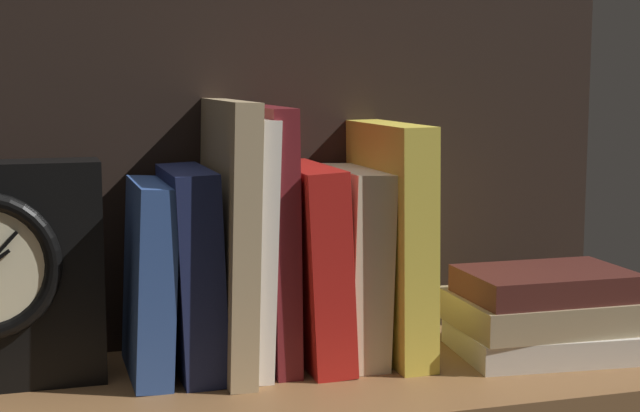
% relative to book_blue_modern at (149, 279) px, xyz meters
% --- Properties ---
extents(ground_plane, '(0.79, 0.27, 0.03)m').
position_rel_book_blue_modern_xyz_m(ground_plane, '(0.12, -0.04, -0.10)').
color(ground_plane, brown).
extents(back_panel, '(0.79, 0.01, 0.41)m').
position_rel_book_blue_modern_xyz_m(back_panel, '(0.12, 0.09, 0.12)').
color(back_panel, black).
rests_on(back_panel, ground_plane).
extents(book_blue_modern, '(0.04, 0.13, 0.18)m').
position_rel_book_blue_modern_xyz_m(book_blue_modern, '(0.00, 0.00, 0.00)').
color(book_blue_modern, '#2D4C8E').
rests_on(book_blue_modern, ground_plane).
extents(book_navy_bierce, '(0.05, 0.14, 0.19)m').
position_rel_book_blue_modern_xyz_m(book_navy_bierce, '(0.04, 0.00, 0.01)').
color(book_navy_bierce, '#192147').
rests_on(book_navy_bierce, ground_plane).
extents(book_tan_shortstories, '(0.03, 0.17, 0.26)m').
position_rel_book_blue_modern_xyz_m(book_tan_shortstories, '(0.08, 0.00, 0.04)').
color(book_tan_shortstories, tan).
rests_on(book_tan_shortstories, ground_plane).
extents(book_white_catcher, '(0.03, 0.14, 0.24)m').
position_rel_book_blue_modern_xyz_m(book_white_catcher, '(0.10, 0.00, 0.03)').
color(book_white_catcher, silver).
rests_on(book_white_catcher, ground_plane).
extents(book_maroon_dawkins, '(0.03, 0.13, 0.25)m').
position_rel_book_blue_modern_xyz_m(book_maroon_dawkins, '(0.12, 0.00, 0.03)').
color(book_maroon_dawkins, maroon).
rests_on(book_maroon_dawkins, ground_plane).
extents(book_red_requiem, '(0.05, 0.15, 0.19)m').
position_rel_book_blue_modern_xyz_m(book_red_requiem, '(0.16, 0.00, 0.01)').
color(book_red_requiem, red).
rests_on(book_red_requiem, ground_plane).
extents(book_cream_twain, '(0.04, 0.14, 0.19)m').
position_rel_book_blue_modern_xyz_m(book_cream_twain, '(0.20, 0.00, 0.00)').
color(book_cream_twain, beige).
rests_on(book_cream_twain, ground_plane).
extents(book_yellow_seinlanguage, '(0.04, 0.17, 0.23)m').
position_rel_book_blue_modern_xyz_m(book_yellow_seinlanguage, '(0.24, 0.00, 0.03)').
color(book_yellow_seinlanguage, gold).
rests_on(book_yellow_seinlanguage, ground_plane).
extents(book_stack_side, '(0.19, 0.15, 0.09)m').
position_rel_book_blue_modern_xyz_m(book_stack_side, '(0.39, -0.05, -0.05)').
color(book_stack_side, beige).
rests_on(book_stack_side, ground_plane).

